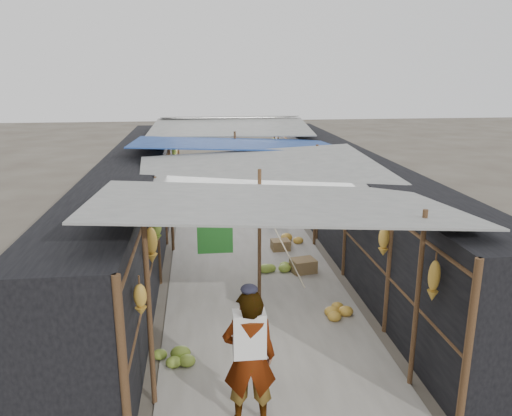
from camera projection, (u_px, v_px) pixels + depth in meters
name	position (u px, v px, depth m)	size (l,w,h in m)	color
ground	(286.00, 393.00, 6.95)	(80.00, 80.00, 0.00)	#6B6356
aisle_slab	(243.00, 241.00, 13.17)	(3.60, 16.00, 0.02)	#9E998E
stall_left	(136.00, 202.00, 12.57)	(1.40, 15.00, 2.30)	black
stall_right	(344.00, 196.00, 13.18)	(1.40, 15.00, 2.30)	black
crate_near	(303.00, 266.00, 11.08)	(0.52, 0.41, 0.31)	olive
crate_mid	(280.00, 245.00, 12.46)	(0.45, 0.36, 0.27)	olive
crate_back	(206.00, 213.00, 15.25)	(0.42, 0.35, 0.27)	olive
black_basin	(273.00, 222.00, 14.49)	(0.61, 0.61, 0.18)	black
vendor_elderly	(249.00, 358.00, 6.17)	(0.66, 0.44, 1.82)	white
shopper_blue	(223.00, 187.00, 15.38)	(0.87, 0.68, 1.79)	#1E4B97
vendor_seated	(261.00, 202.00, 15.14)	(0.64, 0.37, 0.99)	#504945
market_canopy	(242.00, 149.00, 12.85)	(5.62, 15.20, 2.77)	brown
hanging_bananas	(243.00, 181.00, 12.54)	(3.96, 13.93, 0.74)	gold
floor_bananas	(259.00, 244.00, 12.50)	(3.84, 10.64, 0.33)	olive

